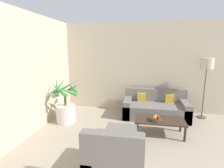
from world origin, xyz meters
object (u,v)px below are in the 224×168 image
object	(u,v)px
orange_fruit	(155,117)
apple_green	(156,116)
floor_lamp	(207,67)
armchair	(116,160)
coffee_table	(160,121)
sofa_loveseat	(155,108)
apple_red	(158,117)
ottoman	(121,137)
potted_palm	(66,107)
fruit_bowl	(156,119)

from	to	relation	value
orange_fruit	apple_green	bearing A→B (deg)	77.24
floor_lamp	orange_fruit	size ratio (longest dim) A/B	21.36
orange_fruit	armchair	xyz separation A→B (m)	(-0.63, -1.35, -0.18)
floor_lamp	armchair	distance (m)	3.59
coffee_table	orange_fruit	size ratio (longest dim) A/B	13.93
sofa_loveseat	apple_red	size ratio (longest dim) A/B	23.70
ottoman	apple_green	bearing A→B (deg)	40.16
ottoman	floor_lamp	bearing A→B (deg)	42.20
floor_lamp	apple_red	size ratio (longest dim) A/B	22.42
coffee_table	apple_green	size ratio (longest dim) A/B	14.92
coffee_table	orange_fruit	bearing A→B (deg)	-129.02
floor_lamp	apple_green	size ratio (longest dim) A/B	22.87
potted_palm	armchair	bearing A→B (deg)	-47.53
apple_red	coffee_table	bearing A→B (deg)	65.36
armchair	apple_red	bearing A→B (deg)	63.21
coffee_table	fruit_bowl	distance (m)	0.14
sofa_loveseat	armchair	bearing A→B (deg)	-105.63
apple_green	ottoman	bearing A→B (deg)	-139.84
apple_green	orange_fruit	xyz separation A→B (m)	(-0.02, -0.11, 0.00)
potted_palm	sofa_loveseat	distance (m)	2.48
apple_green	ottoman	distance (m)	0.95
potted_palm	floor_lamp	xyz separation A→B (m)	(3.64, 0.97, 1.04)
sofa_loveseat	coffee_table	world-z (taller)	sofa_loveseat
orange_fruit	floor_lamp	bearing A→B (deg)	44.98
coffee_table	ottoman	world-z (taller)	ottoman
sofa_loveseat	ottoman	bearing A→B (deg)	-114.07
coffee_table	armchair	xyz separation A→B (m)	(-0.76, -1.51, -0.04)
fruit_bowl	orange_fruit	size ratio (longest dim) A/B	3.48
floor_lamp	armchair	world-z (taller)	floor_lamp
ottoman	fruit_bowl	bearing A→B (deg)	39.05
orange_fruit	sofa_loveseat	bearing A→B (deg)	85.84
coffee_table	apple_green	xyz separation A→B (m)	(-0.10, -0.05, 0.14)
potted_palm	coffee_table	world-z (taller)	potted_palm
coffee_table	apple_red	bearing A→B (deg)	-114.64
potted_palm	apple_green	xyz separation A→B (m)	(2.28, -0.31, 0.05)
potted_palm	orange_fruit	size ratio (longest dim) A/B	15.06
fruit_bowl	potted_palm	bearing A→B (deg)	171.72
fruit_bowl	ottoman	world-z (taller)	fruit_bowl
apple_green	armchair	xyz separation A→B (m)	(-0.66, -1.46, -0.17)
potted_palm	floor_lamp	size ratio (longest dim) A/B	0.71
potted_palm	apple_red	world-z (taller)	potted_palm
sofa_loveseat	potted_palm	bearing A→B (deg)	-160.96
orange_fruit	armchair	world-z (taller)	armchair
apple_red	fruit_bowl	bearing A→B (deg)	139.27
apple_green	ottoman	size ratio (longest dim) A/B	0.12
potted_palm	apple_green	world-z (taller)	potted_palm
floor_lamp	apple_red	xyz separation A→B (m)	(-1.31, -1.34, -0.99)
armchair	ottoman	world-z (taller)	armchair
apple_red	floor_lamp	bearing A→B (deg)	45.65
ottoman	sofa_loveseat	bearing A→B (deg)	65.93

